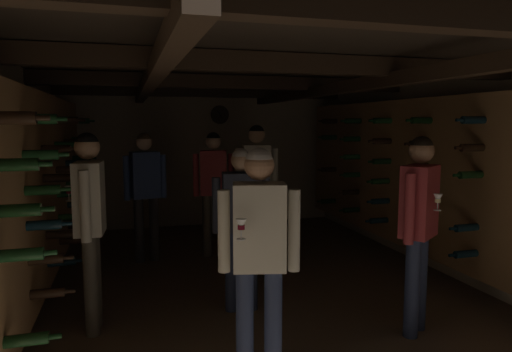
{
  "coord_description": "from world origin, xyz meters",
  "views": [
    {
      "loc": [
        -1.27,
        -4.62,
        1.77
      ],
      "look_at": [
        0.14,
        0.32,
        1.17
      ],
      "focal_mm": 32.17,
      "sensor_mm": 36.0,
      "label": 1
    }
  ],
  "objects_px": {
    "wine_crate_stack": "(240,223)",
    "person_guest_far_left": "(145,185)",
    "display_bottle": "(237,194)",
    "person_guest_rear_center": "(214,182)",
    "person_guest_far_right": "(257,179)",
    "person_guest_near_right": "(419,216)",
    "person_guest_mid_left": "(90,212)",
    "person_host_center": "(241,215)",
    "person_guest_near_left": "(259,245)"
  },
  "relations": [
    {
      "from": "wine_crate_stack",
      "to": "person_guest_near_left",
      "type": "bearing_deg",
      "value": -101.88
    },
    {
      "from": "display_bottle",
      "to": "person_guest_near_right",
      "type": "relative_size",
      "value": 0.21
    },
    {
      "from": "person_host_center",
      "to": "person_guest_rear_center",
      "type": "distance_m",
      "value": 1.84
    },
    {
      "from": "wine_crate_stack",
      "to": "person_guest_mid_left",
      "type": "relative_size",
      "value": 0.36
    },
    {
      "from": "person_guest_near_right",
      "to": "person_guest_mid_left",
      "type": "distance_m",
      "value": 2.73
    },
    {
      "from": "display_bottle",
      "to": "person_guest_far_right",
      "type": "relative_size",
      "value": 0.2
    },
    {
      "from": "person_guest_far_right",
      "to": "display_bottle",
      "type": "bearing_deg",
      "value": 92.66
    },
    {
      "from": "person_guest_rear_center",
      "to": "person_guest_far_right",
      "type": "bearing_deg",
      "value": -39.25
    },
    {
      "from": "display_bottle",
      "to": "person_guest_far_left",
      "type": "relative_size",
      "value": 0.21
    },
    {
      "from": "person_guest_far_left",
      "to": "person_guest_far_right",
      "type": "height_order",
      "value": "person_guest_far_right"
    },
    {
      "from": "display_bottle",
      "to": "person_guest_near_left",
      "type": "xyz_separation_m",
      "value": [
        -0.71,
        -3.61,
        0.23
      ]
    },
    {
      "from": "person_guest_near_left",
      "to": "person_guest_rear_center",
      "type": "distance_m",
      "value": 3.09
    },
    {
      "from": "person_guest_mid_left",
      "to": "person_guest_far_right",
      "type": "height_order",
      "value": "person_guest_far_right"
    },
    {
      "from": "display_bottle",
      "to": "person_guest_near_right",
      "type": "bearing_deg",
      "value": -76.54
    },
    {
      "from": "wine_crate_stack",
      "to": "person_guest_rear_center",
      "type": "relative_size",
      "value": 0.36
    },
    {
      "from": "person_guest_rear_center",
      "to": "display_bottle",
      "type": "bearing_deg",
      "value": 50.58
    },
    {
      "from": "person_guest_near_left",
      "to": "person_guest_mid_left",
      "type": "bearing_deg",
      "value": 133.92
    },
    {
      "from": "person_guest_mid_left",
      "to": "display_bottle",
      "type": "bearing_deg",
      "value": 52.92
    },
    {
      "from": "person_guest_far_left",
      "to": "person_guest_rear_center",
      "type": "bearing_deg",
      "value": -0.01
    },
    {
      "from": "display_bottle",
      "to": "person_guest_rear_center",
      "type": "height_order",
      "value": "person_guest_rear_center"
    },
    {
      "from": "display_bottle",
      "to": "person_guest_mid_left",
      "type": "xyz_separation_m",
      "value": [
        -1.84,
        -2.43,
        0.29
      ]
    },
    {
      "from": "person_guest_far_left",
      "to": "person_guest_near_right",
      "type": "relative_size",
      "value": 0.99
    },
    {
      "from": "person_guest_far_left",
      "to": "person_guest_near_right",
      "type": "height_order",
      "value": "person_guest_near_right"
    },
    {
      "from": "person_guest_mid_left",
      "to": "wine_crate_stack",
      "type": "bearing_deg",
      "value": 52.37
    },
    {
      "from": "person_guest_near_left",
      "to": "display_bottle",
      "type": "bearing_deg",
      "value": 78.86
    },
    {
      "from": "person_guest_near_right",
      "to": "person_guest_near_left",
      "type": "xyz_separation_m",
      "value": [
        -1.48,
        -0.38,
        -0.04
      ]
    },
    {
      "from": "person_guest_near_left",
      "to": "person_guest_far_right",
      "type": "distance_m",
      "value": 2.79
    },
    {
      "from": "person_guest_far_left",
      "to": "person_guest_far_right",
      "type": "relative_size",
      "value": 0.94
    },
    {
      "from": "display_bottle",
      "to": "person_guest_far_right",
      "type": "xyz_separation_m",
      "value": [
        0.04,
        -0.92,
        0.33
      ]
    },
    {
      "from": "person_host_center",
      "to": "person_guest_far_left",
      "type": "relative_size",
      "value": 0.94
    },
    {
      "from": "display_bottle",
      "to": "person_guest_mid_left",
      "type": "relative_size",
      "value": 0.21
    },
    {
      "from": "person_host_center",
      "to": "person_guest_far_left",
      "type": "xyz_separation_m",
      "value": [
        -0.79,
        1.84,
        0.08
      ]
    },
    {
      "from": "person_host_center",
      "to": "person_guest_near_right",
      "type": "relative_size",
      "value": 0.92
    },
    {
      "from": "wine_crate_stack",
      "to": "person_guest_far_left",
      "type": "relative_size",
      "value": 0.37
    },
    {
      "from": "wine_crate_stack",
      "to": "person_host_center",
      "type": "relative_size",
      "value": 0.39
    },
    {
      "from": "person_guest_mid_left",
      "to": "person_guest_near_right",
      "type": "bearing_deg",
      "value": -16.9
    },
    {
      "from": "wine_crate_stack",
      "to": "person_guest_far_left",
      "type": "distance_m",
      "value": 1.62
    },
    {
      "from": "person_guest_near_right",
      "to": "wine_crate_stack",
      "type": "bearing_deg",
      "value": 102.49
    },
    {
      "from": "person_host_center",
      "to": "person_guest_mid_left",
      "type": "distance_m",
      "value": 1.32
    },
    {
      "from": "person_host_center",
      "to": "person_guest_mid_left",
      "type": "relative_size",
      "value": 0.91
    },
    {
      "from": "person_guest_near_right",
      "to": "person_guest_rear_center",
      "type": "distance_m",
      "value": 2.96
    },
    {
      "from": "person_guest_near_right",
      "to": "person_guest_rear_center",
      "type": "bearing_deg",
      "value": 114.07
    },
    {
      "from": "person_guest_mid_left",
      "to": "person_guest_near_left",
      "type": "xyz_separation_m",
      "value": [
        1.13,
        -1.17,
        -0.06
      ]
    },
    {
      "from": "person_guest_near_right",
      "to": "person_guest_rear_center",
      "type": "xyz_separation_m",
      "value": [
        -1.21,
        2.7,
        -0.01
      ]
    },
    {
      "from": "person_guest_near_left",
      "to": "person_guest_rear_center",
      "type": "xyz_separation_m",
      "value": [
        0.28,
        3.08,
        0.03
      ]
    },
    {
      "from": "person_guest_far_left",
      "to": "person_guest_near_left",
      "type": "bearing_deg",
      "value": -78.99
    },
    {
      "from": "wine_crate_stack",
      "to": "person_guest_mid_left",
      "type": "height_order",
      "value": "person_guest_mid_left"
    },
    {
      "from": "person_guest_far_left",
      "to": "person_guest_mid_left",
      "type": "distance_m",
      "value": 1.98
    },
    {
      "from": "person_guest_far_right",
      "to": "person_guest_rear_center",
      "type": "relative_size",
      "value": 1.06
    },
    {
      "from": "wine_crate_stack",
      "to": "person_guest_far_right",
      "type": "distance_m",
      "value": 1.21
    }
  ]
}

